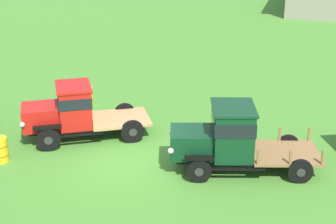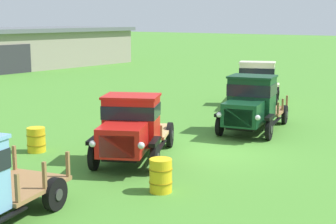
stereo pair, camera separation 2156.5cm
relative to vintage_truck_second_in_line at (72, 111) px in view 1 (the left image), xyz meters
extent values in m
plane|color=#47842D|center=(2.82, -1.27, -1.15)|extent=(240.00, 240.00, 0.00)
cylinder|color=black|center=(-0.37, -1.28, -0.70)|extent=(0.86, 0.58, 0.89)
cylinder|color=#2D2D2D|center=(-0.33, -1.37, -0.70)|extent=(0.29, 0.18, 0.31)
cylinder|color=black|center=(-1.29, 0.34, -0.70)|extent=(0.86, 0.58, 0.89)
cylinder|color=#2D2D2D|center=(-1.34, 0.43, -0.70)|extent=(0.29, 0.18, 0.31)
cylinder|color=black|center=(2.36, 0.26, -0.70)|extent=(0.86, 0.58, 0.89)
cylinder|color=#2D2D2D|center=(2.41, 0.18, -0.70)|extent=(0.29, 0.18, 0.31)
cylinder|color=black|center=(1.44, 1.89, -0.70)|extent=(0.86, 0.58, 0.89)
cylinder|color=#2D2D2D|center=(1.40, 1.97, -0.70)|extent=(0.29, 0.18, 0.31)
cube|color=black|center=(0.49, 0.28, -0.62)|extent=(4.38, 3.08, 0.12)
cube|color=red|center=(-1.01, -0.57, -0.13)|extent=(1.85, 1.82, 0.86)
cube|color=silver|center=(-1.59, -0.90, -0.17)|extent=(0.56, 0.93, 0.64)
sphere|color=silver|center=(-1.25, -1.51, -0.11)|extent=(0.20, 0.20, 0.20)
sphere|color=silver|center=(-1.94, -0.29, -0.11)|extent=(0.20, 0.20, 0.20)
cube|color=black|center=(-0.37, -1.28, -0.20)|extent=(0.99, 0.68, 0.12)
cube|color=black|center=(-1.29, 0.34, -0.20)|extent=(0.99, 0.68, 0.12)
cube|color=red|center=(0.11, 0.06, 0.19)|extent=(1.84, 2.01, 1.49)
cube|color=black|center=(0.11, 0.06, 0.53)|extent=(1.90, 2.07, 0.42)
cube|color=red|center=(0.11, 0.06, 0.98)|extent=(1.98, 2.14, 0.08)
cube|color=black|center=(0.66, -0.68, -0.64)|extent=(1.51, 0.94, 0.05)
cube|color=black|center=(-0.24, 0.92, -0.64)|extent=(1.51, 0.94, 0.05)
cube|color=tan|center=(1.61, 0.91, -0.51)|extent=(2.91, 2.78, 0.10)
cube|color=tan|center=(0.65, 0.37, -0.28)|extent=(0.94, 1.59, 0.44)
cylinder|color=black|center=(5.48, -2.06, -0.73)|extent=(0.84, 0.37, 0.83)
cylinder|color=#2D2D2D|center=(5.50, -2.15, -0.73)|extent=(0.29, 0.11, 0.29)
cylinder|color=black|center=(4.97, -0.20, -0.73)|extent=(0.84, 0.37, 0.83)
cylinder|color=#2D2D2D|center=(4.95, -0.11, -0.73)|extent=(0.29, 0.11, 0.29)
cylinder|color=black|center=(8.66, -1.19, -0.73)|extent=(0.84, 0.37, 0.83)
cylinder|color=#2D2D2D|center=(8.69, -1.28, -0.73)|extent=(0.29, 0.11, 0.29)
cylinder|color=black|center=(8.15, 0.67, -0.73)|extent=(0.84, 0.37, 0.83)
cylinder|color=#2D2D2D|center=(8.13, 0.76, -0.73)|extent=(0.29, 0.11, 0.29)
cube|color=black|center=(6.75, -0.71, -0.65)|extent=(4.76, 2.25, 0.12)
cube|color=#0F381E|center=(5.01, -1.19, -0.16)|extent=(1.75, 1.69, 0.87)
cube|color=silver|center=(4.35, -1.37, -0.20)|extent=(0.34, 1.04, 0.65)
sphere|color=silver|center=(4.53, -2.07, -0.13)|extent=(0.20, 0.20, 0.20)
sphere|color=silver|center=(4.15, -0.67, -0.13)|extent=(0.20, 0.20, 0.20)
cube|color=black|center=(5.48, -2.06, -0.27)|extent=(0.97, 0.44, 0.12)
cube|color=black|center=(4.97, -0.20, -0.27)|extent=(0.97, 0.44, 0.12)
cube|color=#0F381E|center=(6.33, -0.83, 0.24)|extent=(1.69, 1.98, 1.66)
cube|color=black|center=(6.33, -0.83, 0.61)|extent=(1.75, 2.03, 0.46)
cube|color=#0F381E|center=(6.33, -0.83, 1.11)|extent=(1.84, 2.09, 0.08)
cube|color=black|center=(6.71, -1.71, -0.67)|extent=(1.78, 0.61, 0.05)
cube|color=black|center=(6.21, 0.12, -0.67)|extent=(1.78, 0.61, 0.05)
cube|color=olive|center=(8.07, -0.35, -0.54)|extent=(2.74, 2.47, 0.10)
cube|color=olive|center=(7.31, -1.51, -0.24)|extent=(0.10, 0.10, 0.50)
cube|color=olive|center=(6.83, 0.26, -0.24)|extent=(0.10, 0.10, 0.50)
cube|color=olive|center=(8.31, -1.24, -0.24)|extent=(0.10, 0.10, 0.50)
cube|color=olive|center=(7.83, 0.53, -0.24)|extent=(0.10, 0.10, 0.50)
cube|color=olive|center=(9.32, -0.96, -0.24)|extent=(0.10, 0.10, 0.50)
cube|color=olive|center=(8.84, 0.81, -0.24)|extent=(0.10, 0.10, 0.50)
cylinder|color=gold|center=(-1.63, -2.51, -0.70)|extent=(0.60, 0.60, 0.90)
cylinder|color=#896E0F|center=(-1.63, -2.51, -0.88)|extent=(0.63, 0.63, 0.03)
cylinder|color=gold|center=(-1.01, 3.47, -0.72)|extent=(0.62, 0.62, 0.85)
cylinder|color=#896E0F|center=(-1.01, 3.47, -0.55)|extent=(0.65, 0.65, 0.03)
cylinder|color=#896E0F|center=(-1.01, 3.47, -0.89)|extent=(0.65, 0.65, 0.03)
camera|label=1|loc=(8.56, -16.61, 7.27)|focal=55.00mm
camera|label=2|loc=(-11.81, -10.69, 3.40)|focal=55.00mm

